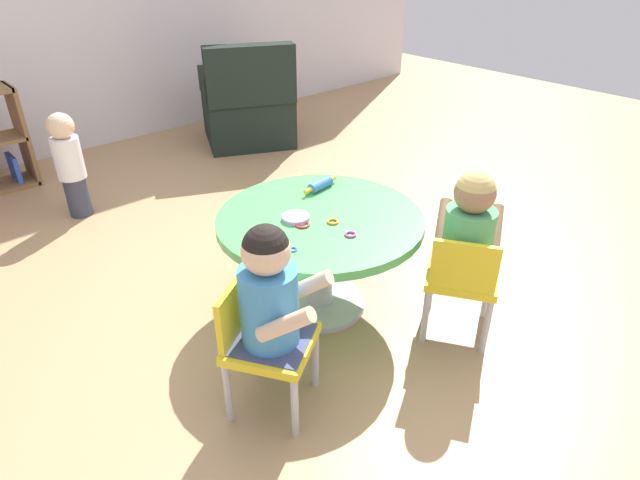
{
  "coord_description": "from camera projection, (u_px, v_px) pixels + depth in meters",
  "views": [
    {
      "loc": [
        -1.43,
        -1.6,
        1.62
      ],
      "look_at": [
        0.0,
        0.0,
        0.37
      ],
      "focal_mm": 30.25,
      "sensor_mm": 36.0,
      "label": 1
    }
  ],
  "objects": [
    {
      "name": "ground_plane",
      "position": [
        320.0,
        305.0,
        2.67
      ],
      "size": [
        10.0,
        10.0,
        0.0
      ],
      "primitive_type": "plane",
      "color": "tan"
    },
    {
      "name": "craft_table",
      "position": [
        320.0,
        237.0,
        2.47
      ],
      "size": [
        0.94,
        0.94,
        0.5
      ],
      "color": "silver",
      "rests_on": "ground"
    },
    {
      "name": "child_chair_left",
      "position": [
        262.0,
        340.0,
        1.98
      ],
      "size": [
        0.41,
        0.41,
        0.54
      ],
      "color": "#B7B7BC",
      "rests_on": "ground"
    },
    {
      "name": "seated_child_left",
      "position": [
        270.0,
        292.0,
        1.86
      ],
      "size": [
        0.41,
        0.44,
        0.51
      ],
      "color": "#3F4772",
      "rests_on": "ground"
    },
    {
      "name": "child_chair_right",
      "position": [
        462.0,
        278.0,
        2.33
      ],
      "size": [
        0.41,
        0.41,
        0.54
      ],
      "color": "#B7B7BC",
      "rests_on": "ground"
    },
    {
      "name": "seated_child_right",
      "position": [
        469.0,
        228.0,
        2.25
      ],
      "size": [
        0.44,
        0.41,
        0.51
      ],
      "color": "#3F4772",
      "rests_on": "ground"
    },
    {
      "name": "armchair_dark",
      "position": [
        248.0,
        107.0,
        4.53
      ],
      "size": [
        0.94,
        0.95,
        0.85
      ],
      "color": "black",
      "rests_on": "ground"
    },
    {
      "name": "toddler_standing",
      "position": [
        69.0,
        162.0,
        3.33
      ],
      "size": [
        0.17,
        0.17,
        0.67
      ],
      "color": "#33384C",
      "rests_on": "ground"
    },
    {
      "name": "rolling_pin",
      "position": [
        320.0,
        185.0,
        2.65
      ],
      "size": [
        0.23,
        0.07,
        0.05
      ],
      "color": "#3F72CC",
      "rests_on": "craft_table"
    },
    {
      "name": "craft_scissors",
      "position": [
        286.0,
        252.0,
        2.15
      ],
      "size": [
        0.14,
        0.1,
        0.01
      ],
      "color": "silver",
      "rests_on": "craft_table"
    },
    {
      "name": "playdough_blob_0",
      "position": [
        296.0,
        218.0,
        2.38
      ],
      "size": [
        0.12,
        0.12,
        0.02
      ],
      "primitive_type": "cylinder",
      "color": "#CC99E5",
      "rests_on": "craft_table"
    },
    {
      "name": "cookie_cutter_0",
      "position": [
        333.0,
        222.0,
        2.36
      ],
      "size": [
        0.05,
        0.05,
        0.01
      ],
      "primitive_type": "torus",
      "color": "orange",
      "rests_on": "craft_table"
    },
    {
      "name": "cookie_cutter_1",
      "position": [
        303.0,
        225.0,
        2.34
      ],
      "size": [
        0.06,
        0.06,
        0.01
      ],
      "primitive_type": "torus",
      "color": "red",
      "rests_on": "craft_table"
    },
    {
      "name": "cookie_cutter_2",
      "position": [
        351.0,
        234.0,
        2.26
      ],
      "size": [
        0.05,
        0.05,
        0.01
      ],
      "primitive_type": "torus",
      "color": "#D83FA5",
      "rests_on": "craft_table"
    }
  ]
}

